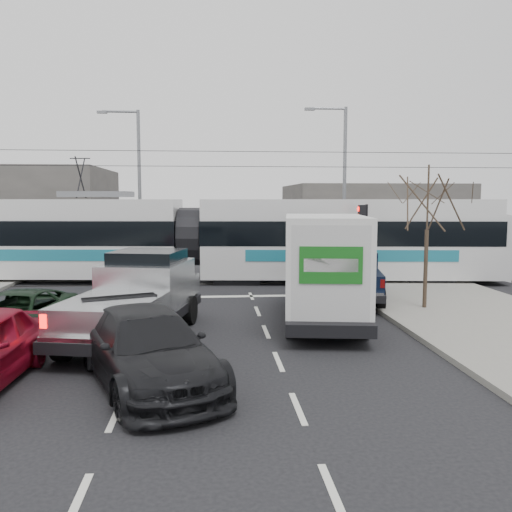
{
  "coord_description": "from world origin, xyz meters",
  "views": [
    {
      "loc": [
        0.08,
        -15.83,
        3.96
      ],
      "look_at": [
        1.79,
        4.67,
        1.8
      ],
      "focal_mm": 38.0,
      "sensor_mm": 36.0,
      "label": 1
    }
  ],
  "objects": [
    {
      "name": "street_lamp_near",
      "position": [
        7.31,
        14.0,
        5.11
      ],
      "size": [
        2.38,
        0.25,
        9.0
      ],
      "color": "slate",
      "rests_on": "ground"
    },
    {
      "name": "tram",
      "position": [
        -0.94,
        10.31,
        2.09
      ],
      "size": [
        29.01,
        5.83,
        5.89
      ],
      "rotation": [
        0.0,
        0.0,
        -0.1
      ],
      "color": "silver",
      "rests_on": "ground"
    },
    {
      "name": "dark_car",
      "position": [
        -1.29,
        -4.39,
        0.79
      ],
      "size": [
        4.1,
        5.88,
        1.58
      ],
      "primitive_type": "imported",
      "rotation": [
        0.0,
        0.0,
        0.39
      ],
      "color": "black",
      "rests_on": "ground"
    },
    {
      "name": "silver_pickup",
      "position": [
        -2.01,
        -0.2,
        1.2
      ],
      "size": [
        3.64,
        6.99,
        2.42
      ],
      "rotation": [
        0.0,
        0.0,
        -0.22
      ],
      "color": "black",
      "rests_on": "ground"
    },
    {
      "name": "building_right",
      "position": [
        12.0,
        24.0,
        2.5
      ],
      "size": [
        12.0,
        10.0,
        5.0
      ],
      "primitive_type": "cube",
      "color": "#66605C",
      "rests_on": "ground"
    },
    {
      "name": "building_left",
      "position": [
        -14.0,
        22.0,
        3.0
      ],
      "size": [
        14.0,
        10.0,
        6.0
      ],
      "primitive_type": "cube",
      "color": "#66605C",
      "rests_on": "ground"
    },
    {
      "name": "bare_tree",
      "position": [
        7.6,
        2.5,
        3.79
      ],
      "size": [
        2.4,
        2.4,
        5.0
      ],
      "color": "#47382B",
      "rests_on": "ground"
    },
    {
      "name": "rails",
      "position": [
        0.0,
        10.0,
        0.01
      ],
      "size": [
        60.0,
        1.6,
        0.03
      ],
      "primitive_type": "cube",
      "color": "#33302D",
      "rests_on": "ground"
    },
    {
      "name": "green_car",
      "position": [
        -5.48,
        -0.07,
        0.66
      ],
      "size": [
        2.96,
        5.05,
        1.32
      ],
      "primitive_type": "imported",
      "rotation": [
        0.0,
        0.0,
        -0.17
      ],
      "color": "black",
      "rests_on": "ground"
    },
    {
      "name": "catenary",
      "position": [
        0.0,
        10.0,
        3.88
      ],
      "size": [
        60.0,
        0.2,
        7.0
      ],
      "color": "black",
      "rests_on": "ground"
    },
    {
      "name": "sidewalk_right",
      "position": [
        9.0,
        0.0,
        0.07
      ],
      "size": [
        6.0,
        60.0,
        0.15
      ],
      "primitive_type": "cube",
      "color": "gray",
      "rests_on": "ground"
    },
    {
      "name": "ground",
      "position": [
        0.0,
        0.0,
        0.0
      ],
      "size": [
        120.0,
        120.0,
        0.0
      ],
      "primitive_type": "plane",
      "color": "black",
      "rests_on": "ground"
    },
    {
      "name": "box_truck",
      "position": [
        3.63,
        0.99,
        1.71
      ],
      "size": [
        3.33,
        7.19,
        3.46
      ],
      "rotation": [
        0.0,
        0.0,
        -0.14
      ],
      "color": "black",
      "rests_on": "ground"
    },
    {
      "name": "navy_pickup",
      "position": [
        5.56,
        4.83,
        1.1
      ],
      "size": [
        2.9,
        5.56,
        2.23
      ],
      "rotation": [
        0.0,
        0.0,
        -0.19
      ],
      "color": "black",
      "rests_on": "ground"
    },
    {
      "name": "traffic_signal",
      "position": [
        6.47,
        6.5,
        2.74
      ],
      "size": [
        0.44,
        0.44,
        3.6
      ],
      "color": "black",
      "rests_on": "ground"
    },
    {
      "name": "street_lamp_far",
      "position": [
        -4.19,
        16.0,
        5.11
      ],
      "size": [
        2.38,
        0.25,
        9.0
      ],
      "color": "slate",
      "rests_on": "ground"
    }
  ]
}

